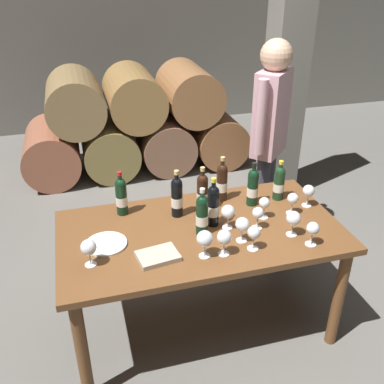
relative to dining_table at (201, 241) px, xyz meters
The scene contains 28 objects.
ground_plane 0.67m from the dining_table, ahead, with size 14.00×14.00×0.00m, color #66635E.
cellar_back_wall 4.26m from the dining_table, 90.00° to the left, with size 10.00×0.24×2.80m, color slate.
barrel_stack 2.60m from the dining_table, 90.00° to the left, with size 2.49×0.90×1.15m.
stone_pillar 2.16m from the dining_table, 50.91° to the left, with size 0.32×0.32×2.60m, color slate.
dining_table is the anchor object (origin of this frame).
wine_bottle_0 0.31m from the dining_table, 116.92° to the left, with size 0.07×0.07×0.31m.
wine_bottle_1 0.23m from the dining_table, 99.36° to the right, with size 0.07×0.07×0.30m.
wine_bottle_2 0.45m from the dining_table, 52.78° to the left, with size 0.07×0.07×0.31m.
wine_bottle_3 0.24m from the dining_table, 20.71° to the left, with size 0.07×0.07×0.32m.
wine_bottle_4 0.51m from the dining_table, 25.81° to the left, with size 0.07×0.07×0.30m.
wine_bottle_5 0.68m from the dining_table, 19.97° to the left, with size 0.07×0.07×0.28m.
wine_bottle_6 0.57m from the dining_table, 144.30° to the left, with size 0.07×0.07×0.30m.
wine_bottle_7 0.31m from the dining_table, 71.29° to the left, with size 0.07×0.07×0.31m.
wine_glass_0 0.67m from the dining_table, 29.97° to the right, with size 0.07×0.07×0.15m.
wine_glass_1 0.46m from the dining_table, ahead, with size 0.07×0.07×0.14m.
wine_glass_2 0.39m from the dining_table, 14.05° to the right, with size 0.07×0.07×0.14m.
wine_glass_3 0.26m from the dining_table, 11.43° to the right, with size 0.08×0.08×0.16m.
wine_glass_4 0.34m from the dining_table, 102.44° to the right, with size 0.09×0.09×0.16m.
wine_glass_5 0.72m from the dining_table, 165.27° to the right, with size 0.09×0.09×0.16m.
wine_glass_6 0.78m from the dining_table, ahead, with size 0.08×0.08×0.15m.
wine_glass_7 0.33m from the dining_table, 43.77° to the right, with size 0.08×0.08×0.16m.
wine_glass_8 0.64m from the dining_table, ahead, with size 0.07×0.07×0.15m.
wine_glass_9 0.40m from the dining_table, 50.72° to the right, with size 0.07×0.07×0.15m.
wine_glass_10 0.35m from the dining_table, 79.95° to the right, with size 0.08×0.08×0.16m.
wine_glass_11 0.58m from the dining_table, 22.19° to the right, with size 0.09×0.09×0.16m.
tasting_notebook 0.39m from the dining_table, 145.35° to the right, with size 0.22×0.16×0.03m, color #B2A893.
serving_plate 0.58m from the dining_table, behind, with size 0.24×0.24×0.01m, color white.
sommelier_presenting 1.14m from the dining_table, 44.36° to the left, with size 0.38×0.37×1.72m.
Camera 1 is at (-0.65, -2.12, 2.22)m, focal length 40.94 mm.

